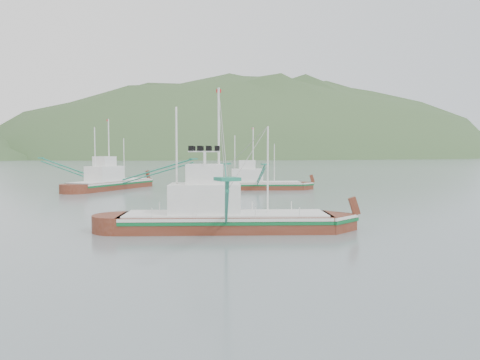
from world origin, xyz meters
name	(u,v)px	position (x,y,z in m)	size (l,w,h in m)	color
ground	(280,234)	(0.00, 0.00, 0.00)	(1200.00, 1200.00, 0.00)	slate
main_boat	(224,200)	(-2.82, 2.58, 2.13)	(14.47, 24.39, 10.37)	#5A2313
bg_boat_right	(255,176)	(15.41, 33.12, 1.93)	(13.43, 22.69, 9.60)	#5A2313
bg_boat_far	(111,173)	(-3.12, 42.77, 2.34)	(21.66, 23.07, 10.91)	#5A2313
headland_right	(270,157)	(240.00, 430.00, 0.00)	(684.00, 432.00, 306.00)	#35522A
ridge_distant	(60,157)	(30.00, 560.00, 0.00)	(960.00, 400.00, 240.00)	slate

